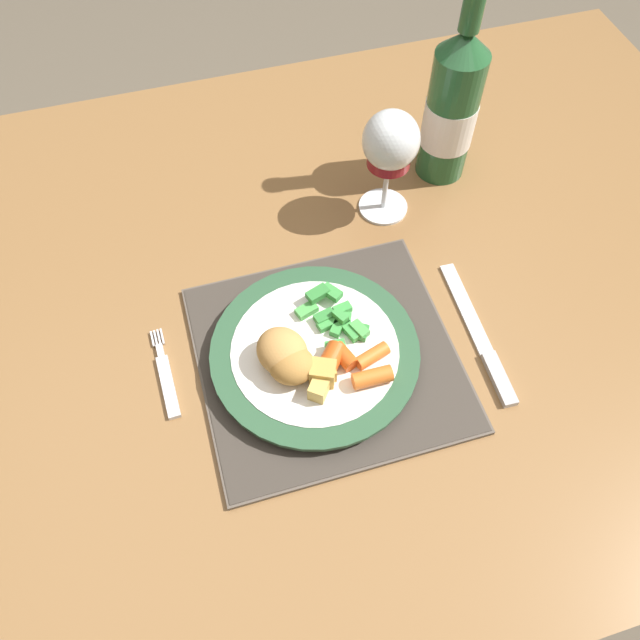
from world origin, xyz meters
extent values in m
plane|color=brown|center=(0.00, 0.00, 0.00)|extent=(6.00, 6.00, 0.00)
cube|color=olive|center=(0.00, 0.00, 0.72)|extent=(1.37, 0.93, 0.04)
cube|color=olive|center=(0.63, 0.41, 0.35)|extent=(0.06, 0.06, 0.70)
cube|color=brown|center=(-0.01, -0.10, 0.74)|extent=(0.30, 0.29, 0.01)
cube|color=#3C352E|center=(-0.01, -0.10, 0.75)|extent=(0.29, 0.28, 0.00)
cylinder|color=white|center=(-0.02, -0.10, 0.75)|extent=(0.20, 0.20, 0.01)
cylinder|color=#2D5638|center=(-0.02, -0.10, 0.76)|extent=(0.24, 0.24, 0.01)
cylinder|color=white|center=(-0.02, -0.10, 0.77)|extent=(0.20, 0.20, 0.00)
ellipsoid|color=#B77F3D|center=(-0.06, -0.13, 0.79)|extent=(0.07, 0.07, 0.04)
ellipsoid|color=tan|center=(-0.06, -0.11, 0.79)|extent=(0.07, 0.08, 0.04)
cube|color=green|center=(0.01, -0.08, 0.77)|extent=(0.02, 0.02, 0.01)
cube|color=green|center=(0.00, -0.11, 0.77)|extent=(0.02, 0.01, 0.01)
cube|color=green|center=(0.02, -0.04, 0.78)|extent=(0.03, 0.03, 0.01)
cube|color=green|center=(0.02, -0.07, 0.78)|extent=(0.02, 0.02, 0.01)
cube|color=green|center=(0.02, -0.07, 0.77)|extent=(0.02, 0.02, 0.01)
cube|color=#338438|center=(0.00, -0.07, 0.77)|extent=(0.03, 0.02, 0.01)
cube|color=green|center=(0.02, -0.06, 0.77)|extent=(0.02, 0.02, 0.01)
cube|color=#338438|center=(0.00, -0.04, 0.78)|extent=(0.03, 0.02, 0.01)
cube|color=green|center=(0.00, -0.08, 0.77)|extent=(0.03, 0.02, 0.01)
cube|color=#4CA84C|center=(0.03, -0.10, 0.77)|extent=(0.02, 0.03, 0.01)
cube|color=green|center=(0.02, -0.10, 0.77)|extent=(0.02, 0.03, 0.01)
cube|color=#338438|center=(0.04, -0.10, 0.77)|extent=(0.02, 0.02, 0.01)
cube|color=#4CA84C|center=(-0.02, -0.05, 0.77)|extent=(0.03, 0.02, 0.01)
cylinder|color=#CC5119|center=(0.01, -0.13, 0.78)|extent=(0.03, 0.04, 0.02)
cylinder|color=#CC5119|center=(-0.01, -0.13, 0.78)|extent=(0.05, 0.05, 0.02)
cylinder|color=orange|center=(0.03, -0.16, 0.78)|extent=(0.04, 0.02, 0.02)
cylinder|color=orange|center=(0.04, -0.13, 0.77)|extent=(0.04, 0.03, 0.02)
cube|color=silver|center=(-0.20, -0.09, 0.74)|extent=(0.02, 0.08, 0.01)
cube|color=silver|center=(-0.20, -0.04, 0.74)|extent=(0.01, 0.02, 0.01)
cube|color=silver|center=(-0.19, -0.02, 0.74)|extent=(0.00, 0.02, 0.00)
cube|color=silver|center=(-0.20, -0.02, 0.74)|extent=(0.00, 0.02, 0.00)
cube|color=silver|center=(-0.20, -0.02, 0.74)|extent=(0.00, 0.02, 0.00)
cube|color=silver|center=(-0.20, -0.02, 0.74)|extent=(0.00, 0.02, 0.00)
cube|color=silver|center=(0.18, -0.08, 0.74)|extent=(0.02, 0.14, 0.00)
cube|color=#B2B2B7|center=(0.18, -0.19, 0.74)|extent=(0.02, 0.07, 0.01)
cylinder|color=silver|center=(0.14, 0.11, 0.74)|extent=(0.07, 0.07, 0.00)
cylinder|color=silver|center=(0.14, 0.11, 0.78)|extent=(0.01, 0.01, 0.08)
ellipsoid|color=silver|center=(0.14, 0.11, 0.86)|extent=(0.07, 0.07, 0.08)
cylinder|color=maroon|center=(0.14, 0.11, 0.84)|extent=(0.06, 0.06, 0.04)
cylinder|color=#23562D|center=(0.24, 0.16, 0.83)|extent=(0.07, 0.07, 0.19)
cone|color=#23562D|center=(0.24, 0.16, 0.94)|extent=(0.07, 0.07, 0.03)
cylinder|color=#23562D|center=(0.24, 0.16, 0.99)|extent=(0.03, 0.03, 0.07)
cylinder|color=white|center=(0.24, 0.16, 0.82)|extent=(0.07, 0.07, 0.07)
cube|color=gold|center=(-0.02, -0.14, 0.78)|extent=(0.02, 0.02, 0.02)
cube|color=#DBB256|center=(-0.03, -0.16, 0.78)|extent=(0.03, 0.03, 0.02)
cube|color=gold|center=(-0.02, -0.14, 0.78)|extent=(0.04, 0.03, 0.03)
camera|label=1|loc=(-0.12, -0.45, 1.39)|focal=35.00mm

